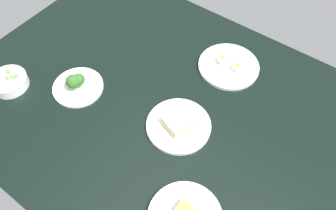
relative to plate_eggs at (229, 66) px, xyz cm
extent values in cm
cube|color=black|center=(-7.35, -28.92, -2.96)|extent=(150.72, 105.55, 4.00)
cylinder|color=white|center=(-0.02, 0.00, -0.33)|extent=(22.93, 22.93, 1.26)
torus|color=#B7B7BC|center=(-0.02, 0.00, 0.30)|extent=(20.68, 20.68, 0.50)
ellipsoid|color=white|center=(-2.88, -0.08, 1.49)|extent=(4.32, 4.32, 2.37)
sphere|color=yellow|center=(-2.88, -0.08, 2.55)|extent=(1.73, 1.73, 1.73)
ellipsoid|color=white|center=(3.30, 0.05, 1.48)|extent=(4.30, 4.30, 2.37)
sphere|color=yellow|center=(3.30, 0.05, 2.55)|extent=(1.72, 1.72, 1.72)
cylinder|color=white|center=(-59.66, -54.46, 0.90)|extent=(13.07, 13.07, 3.73)
torus|color=white|center=(-59.66, -54.46, 2.77)|extent=(13.35, 13.35, 0.80)
sphere|color=#599E38|center=(-57.54, -52.04, 3.49)|extent=(1.44, 1.44, 1.44)
sphere|color=#599E38|center=(-61.55, -52.33, 3.53)|extent=(1.52, 1.52, 1.52)
sphere|color=#599E38|center=(-59.40, -54.48, 3.44)|extent=(1.34, 1.34, 1.34)
sphere|color=#599E38|center=(-57.54, -52.85, 3.32)|extent=(1.10, 1.10, 1.10)
sphere|color=#599E38|center=(-58.64, -53.16, 3.28)|extent=(1.02, 1.02, 1.02)
cylinder|color=white|center=(-38.91, -40.88, -0.42)|extent=(18.18, 18.18, 1.08)
torus|color=#B7B7BC|center=(-38.91, -40.88, 0.12)|extent=(16.50, 16.50, 0.50)
cylinder|color=#9EBC72|center=(-38.87, -42.16, 1.14)|extent=(1.75, 1.75, 2.05)
sphere|color=#2D6023|center=(-38.87, -42.16, 4.05)|extent=(5.00, 5.00, 5.00)
cylinder|color=#9EBC72|center=(-37.98, -40.29, 1.24)|extent=(1.53, 1.53, 2.24)
sphere|color=#2D6023|center=(-37.98, -40.29, 3.99)|extent=(4.36, 4.36, 4.36)
cylinder|color=white|center=(-0.07, -32.90, -0.30)|extent=(21.66, 21.66, 1.32)
torus|color=#B7B7BC|center=(-0.07, -32.90, 0.36)|extent=(19.56, 19.56, 0.50)
cube|color=beige|center=(-0.07, -32.90, 0.96)|extent=(10.04, 10.60, 1.20)
cube|color=#E5B24C|center=(-0.07, -32.90, 1.96)|extent=(10.04, 10.60, 0.80)
cube|color=beige|center=(-0.07, -32.90, 2.96)|extent=(10.04, 10.60, 1.20)
camera|label=1|loc=(32.11, -82.90, 95.52)|focal=36.12mm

